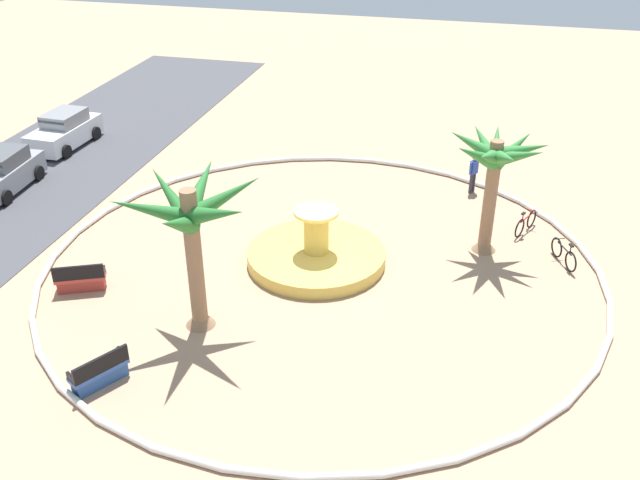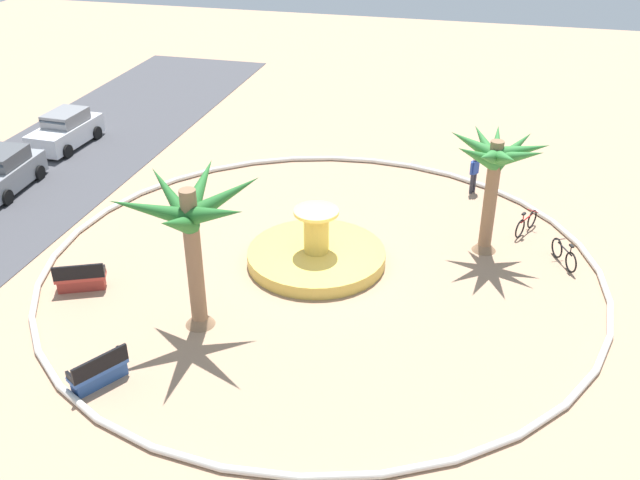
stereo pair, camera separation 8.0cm
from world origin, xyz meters
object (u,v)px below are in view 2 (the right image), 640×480
at_px(parked_car_third, 66,131).
at_px(bicycle_by_lamppost, 526,223).
at_px(bench_east, 81,280).
at_px(bicycle_red_frame, 564,254).
at_px(person_cyclist_photo, 474,172).
at_px(palm_tree_near_fountain, 496,164).
at_px(person_cyclist_helmet, 491,181).
at_px(palm_tree_by_curb, 191,223).
at_px(parked_car_second, 3,173).
at_px(fountain, 316,254).
at_px(bench_west, 99,373).

bearing_deg(parked_car_third, bicycle_by_lamppost, -99.29).
distance_m(bench_east, bicycle_red_frame, 16.23).
bearing_deg(bicycle_red_frame, person_cyclist_photo, 33.96).
height_order(palm_tree_near_fountain, person_cyclist_photo, palm_tree_near_fountain).
bearing_deg(person_cyclist_helmet, bicycle_red_frame, -147.88).
xyz_separation_m(palm_tree_by_curb, parked_car_second, (6.83, 11.62, -2.66)).
xyz_separation_m(palm_tree_near_fountain, bicycle_by_lamppost, (1.74, -1.39, -2.97)).
relative_size(fountain, parked_car_third, 1.18).
distance_m(fountain, bicycle_red_frame, 8.52).
height_order(bench_east, bicycle_by_lamppost, bench_east).
bearing_deg(person_cyclist_photo, palm_tree_by_curb, 147.29).
height_order(fountain, person_cyclist_photo, fountain).
xyz_separation_m(bicycle_red_frame, person_cyclist_helmet, (4.32, 2.71, 0.54)).
distance_m(palm_tree_by_curb, bicycle_by_lamppost, 13.01).
bearing_deg(person_cyclist_helmet, parked_car_second, 101.03).
relative_size(fountain, parked_car_second, 1.17).
relative_size(palm_tree_near_fountain, bench_east, 2.65).
xyz_separation_m(person_cyclist_helmet, person_cyclist_photo, (0.76, 0.71, 0.00)).
height_order(fountain, bicycle_by_lamppost, fountain).
height_order(fountain, bench_west, fountain).
xyz_separation_m(bench_west, bicycle_red_frame, (9.55, -12.32, 0.04)).
xyz_separation_m(bench_east, bench_west, (-4.01, -2.94, 0.00)).
xyz_separation_m(bench_west, parked_car_third, (15.07, 10.26, 0.43)).
relative_size(person_cyclist_helmet, parked_car_second, 0.40).
xyz_separation_m(bench_west, parked_car_second, (10.04, 10.06, 0.43)).
relative_size(fountain, bicycle_red_frame, 3.02).
bearing_deg(palm_tree_by_curb, person_cyclist_photo, -32.71).
bearing_deg(palm_tree_by_curb, bicycle_by_lamppost, -48.55).
height_order(bicycle_by_lamppost, parked_car_second, parked_car_second).
relative_size(person_cyclist_photo, parked_car_third, 0.40).
bearing_deg(bench_east, bicycle_red_frame, -70.04).
distance_m(bench_west, parked_car_third, 18.23).
bearing_deg(bicycle_red_frame, bicycle_by_lamppost, 32.01).
bearing_deg(palm_tree_near_fountain, parked_car_third, 75.30).
distance_m(parked_car_second, parked_car_third, 5.03).
relative_size(person_cyclist_helmet, parked_car_third, 0.40).
bearing_deg(bench_east, person_cyclist_helmet, -51.83).
bearing_deg(palm_tree_by_curb, parked_car_second, 59.57).
xyz_separation_m(fountain, palm_tree_near_fountain, (2.27, -5.62, 3.06)).
bearing_deg(bench_west, bicycle_by_lamppost, -43.65).
bearing_deg(person_cyclist_photo, bench_east, 131.88).
relative_size(bicycle_red_frame, bicycle_by_lamppost, 1.00).
height_order(palm_tree_by_curb, person_cyclist_photo, palm_tree_by_curb).
height_order(bench_west, bicycle_by_lamppost, bench_west).
relative_size(bench_east, parked_car_second, 0.41).
bearing_deg(parked_car_second, palm_tree_near_fountain, -90.57).
bearing_deg(parked_car_third, person_cyclist_helmet, -93.45).
relative_size(bicycle_by_lamppost, person_cyclist_photo, 0.96).
bearing_deg(palm_tree_near_fountain, bicycle_red_frame, -96.24).
bearing_deg(bicycle_by_lamppost, palm_tree_by_curb, 131.45).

